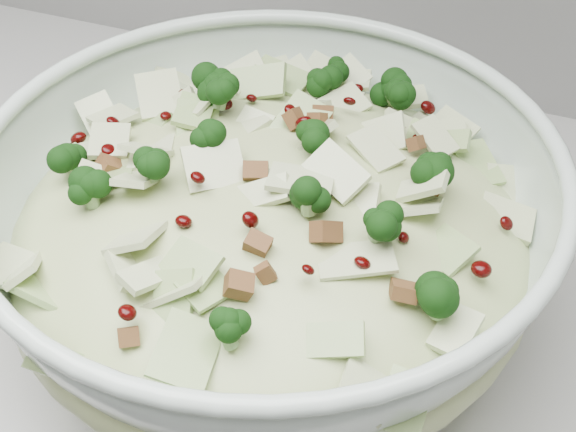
% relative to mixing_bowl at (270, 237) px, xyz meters
% --- Properties ---
extents(mixing_bowl, '(0.46, 0.46, 0.17)m').
position_rel_mixing_bowl_xyz_m(mixing_bowl, '(0.00, 0.00, 0.00)').
color(mixing_bowl, silver).
rests_on(mixing_bowl, counter).
extents(salad, '(0.44, 0.44, 0.17)m').
position_rel_mixing_bowl_xyz_m(salad, '(-0.00, -0.00, 0.03)').
color(salad, tan).
rests_on(salad, mixing_bowl).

